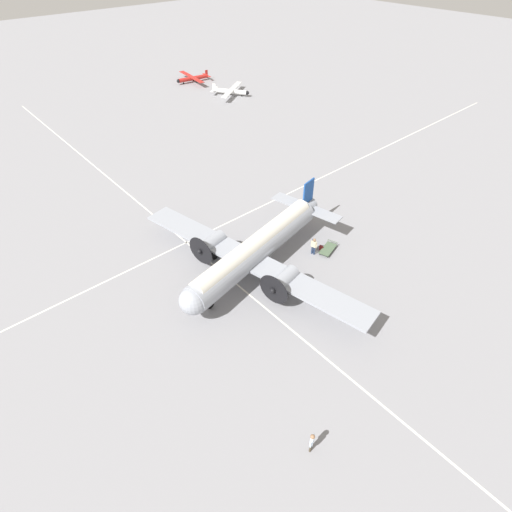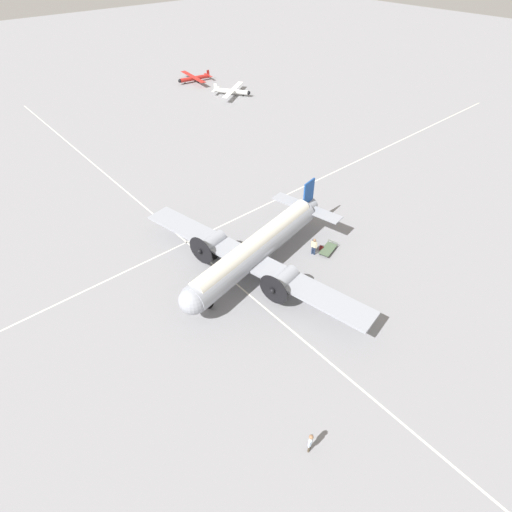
{
  "view_description": "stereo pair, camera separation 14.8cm",
  "coord_description": "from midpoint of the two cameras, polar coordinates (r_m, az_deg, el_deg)",
  "views": [
    {
      "loc": [
        -21.06,
        18.41,
        24.93
      ],
      "look_at": [
        0.0,
        0.0,
        1.57
      ],
      "focal_mm": 28.0,
      "sensor_mm": 36.0,
      "label": 1
    },
    {
      "loc": [
        -21.16,
        18.3,
        24.93
      ],
      "look_at": [
        0.0,
        0.0,
        1.57
      ],
      "focal_mm": 28.0,
      "sensor_mm": 36.0,
      "label": 2
    }
  ],
  "objects": [
    {
      "name": "crew_foreground",
      "position": [
        26.56,
        7.81,
        -24.72
      ],
      "size": [
        0.36,
        0.55,
        1.78
      ],
      "rotation": [
        0.0,
        0.0,
        2.03
      ],
      "color": "#473D2D",
      "rests_on": "ground_plane"
    },
    {
      "name": "apron_line_northsouth",
      "position": [
        42.28,
        -6.99,
        3.4
      ],
      "size": [
        0.16,
        120.0,
        0.01
      ],
      "color": "silver",
      "rests_on": "ground_plane"
    },
    {
      "name": "baggage_cart",
      "position": [
        39.94,
        10.13,
        1.01
      ],
      "size": [
        1.63,
        2.43,
        0.56
      ],
      "rotation": [
        0.0,
        0.0,
        1.86
      ],
      "color": "#4C6047",
      "rests_on": "ground_plane"
    },
    {
      "name": "airliner_main",
      "position": [
        35.66,
        -0.5,
        0.75
      ],
      "size": [
        24.12,
        18.72,
        5.51
      ],
      "rotation": [
        0.0,
        0.0,
        1.76
      ],
      "color": "#9399A3",
      "rests_on": "ground_plane"
    },
    {
      "name": "ramp_agent",
      "position": [
        38.81,
        8.16,
        1.59
      ],
      "size": [
        0.62,
        0.32,
        1.87
      ],
      "rotation": [
        0.0,
        0.0,
        0.29
      ],
      "color": "navy",
      "rests_on": "ground_plane"
    },
    {
      "name": "passenger_boarding",
      "position": [
        39.02,
        8.07,
        1.64
      ],
      "size": [
        0.56,
        0.31,
        1.65
      ],
      "rotation": [
        0.0,
        0.0,
        3.02
      ],
      "color": "navy",
      "rests_on": "ground_plane"
    },
    {
      "name": "light_aircraft_taxiing",
      "position": [
        80.97,
        -3.63,
        22.45
      ],
      "size": [
        7.08,
        8.58,
        1.88
      ],
      "rotation": [
        0.0,
        0.0,
        3.73
      ],
      "color": "white",
      "rests_on": "ground_plane"
    },
    {
      "name": "suitcase_near_door",
      "position": [
        39.99,
        9.17,
        1.16
      ],
      "size": [
        0.38,
        0.18,
        0.53
      ],
      "color": "maroon",
      "rests_on": "ground_plane"
    },
    {
      "name": "light_aircraft_distant",
      "position": [
        89.59,
        -9.15,
        23.79
      ],
      "size": [
        9.54,
        7.14,
        1.86
      ],
      "rotation": [
        0.0,
        0.0,
        1.44
      ],
      "color": "#B2231E",
      "rests_on": "ground_plane"
    },
    {
      "name": "ground_plane",
      "position": [
        37.47,
        -0.11,
        -1.84
      ],
      "size": [
        300.0,
        300.0,
        0.0
      ],
      "primitive_type": "plane",
      "color": "gray"
    },
    {
      "name": "apron_line_eastwest",
      "position": [
        36.23,
        -3.32,
        -3.7
      ],
      "size": [
        120.0,
        0.16,
        0.01
      ],
      "color": "silver",
      "rests_on": "ground_plane"
    }
  ]
}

